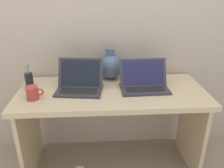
{
  "coord_description": "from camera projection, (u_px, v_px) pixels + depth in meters",
  "views": [
    {
      "loc": [
        -0.09,
        -1.55,
        1.46
      ],
      "look_at": [
        0.0,
        0.0,
        0.77
      ],
      "focal_mm": 36.39,
      "sensor_mm": 36.0,
      "label": 1
    }
  ],
  "objects": [
    {
      "name": "laptop_right",
      "position": [
        144.0,
        81.0,
        1.73
      ],
      "size": [
        0.37,
        0.24,
        0.21
      ],
      "color": "#333338",
      "rests_on": "desk"
    },
    {
      "name": "ground_plane",
      "position": [
        112.0,
        164.0,
        2.01
      ],
      "size": [
        6.0,
        6.0,
        0.0
      ],
      "primitive_type": "plane",
      "color": "gray"
    },
    {
      "name": "green_vase",
      "position": [
        110.0,
        66.0,
        1.89
      ],
      "size": [
        0.19,
        0.19,
        0.26
      ],
      "color": "slate",
      "rests_on": "desk"
    },
    {
      "name": "desk",
      "position": [
        112.0,
        108.0,
        1.78
      ],
      "size": [
        1.41,
        0.6,
        0.72
      ],
      "color": "#D1B78C",
      "rests_on": "ground"
    },
    {
      "name": "coffee_mug",
      "position": [
        33.0,
        93.0,
        1.56
      ],
      "size": [
        0.12,
        0.08,
        0.09
      ],
      "color": "#B23D33",
      "rests_on": "desk"
    },
    {
      "name": "back_wall",
      "position": [
        109.0,
        19.0,
        1.84
      ],
      "size": [
        4.4,
        0.04,
        2.4
      ],
      "primitive_type": "cube",
      "color": "#BCAD99",
      "rests_on": "ground"
    },
    {
      "name": "laptop_left",
      "position": [
        80.0,
        82.0,
        1.7
      ],
      "size": [
        0.36,
        0.28,
        0.23
      ],
      "color": "#333338",
      "rests_on": "desk"
    },
    {
      "name": "pen_cup",
      "position": [
        29.0,
        80.0,
        1.74
      ],
      "size": [
        0.06,
        0.06,
        0.19
      ],
      "color": "black",
      "rests_on": "desk"
    }
  ]
}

